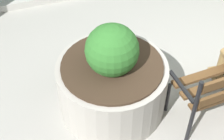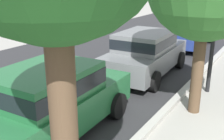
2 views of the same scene
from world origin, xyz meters
The scene contains 1 object.
concrete_planter centered at (-1.53, 0.41, 0.42)m, with size 1.24×1.24×1.18m.
Camera 1 is at (-2.40, -2.10, 3.23)m, focal length 54.92 mm.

